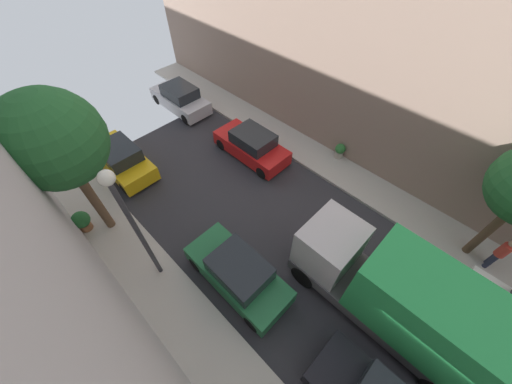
{
  "coord_description": "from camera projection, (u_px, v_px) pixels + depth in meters",
  "views": [
    {
      "loc": [
        -5.42,
        1.92,
        10.64
      ],
      "look_at": [
        0.68,
        7.94,
        0.5
      ],
      "focal_mm": 19.97,
      "sensor_mm": 36.0,
      "label": 1
    }
  ],
  "objects": [
    {
      "name": "ground",
      "position": [
        407.0,
        336.0,
        9.75
      ],
      "size": [
        32.0,
        32.0,
        0.0
      ],
      "primitive_type": "plane",
      "color": "#2D2D33"
    },
    {
      "name": "sidewalk_right",
      "position": [
        462.0,
        244.0,
        11.99
      ],
      "size": [
        2.0,
        44.0,
        0.15
      ],
      "primitive_type": "cube",
      "color": "#B7B2A8",
      "rests_on": "ground"
    },
    {
      "name": "parked_car_left_3",
      "position": [
        238.0,
        273.0,
        10.47
      ],
      "size": [
        1.78,
        4.2,
        1.57
      ],
      "color": "#1E6638",
      "rests_on": "ground"
    },
    {
      "name": "parked_car_left_4",
      "position": [
        121.0,
        159.0,
        14.41
      ],
      "size": [
        1.78,
        4.2,
        1.57
      ],
      "color": "gold",
      "rests_on": "ground"
    },
    {
      "name": "parked_car_right_2",
      "position": [
        252.0,
        145.0,
        15.09
      ],
      "size": [
        1.78,
        4.2,
        1.57
      ],
      "color": "red",
      "rests_on": "ground"
    },
    {
      "name": "parked_car_right_3",
      "position": [
        180.0,
        98.0,
        18.0
      ],
      "size": [
        1.78,
        4.2,
        1.57
      ],
      "color": "silver",
      "rests_on": "ground"
    },
    {
      "name": "delivery_truck",
      "position": [
        399.0,
        297.0,
        8.84
      ],
      "size": [
        2.26,
        6.6,
        3.38
      ],
      "color": "#4C4C51",
      "rests_on": "ground"
    },
    {
      "name": "pedestrian",
      "position": [
        500.0,
        253.0,
        10.6
      ],
      "size": [
        0.4,
        0.36,
        1.72
      ],
      "color": "#2D334C",
      "rests_on": "sidewalk_right"
    },
    {
      "name": "street_tree_0",
      "position": [
        53.0,
        141.0,
        8.94
      ],
      "size": [
        3.26,
        3.26,
        6.37
      ],
      "color": "brown",
      "rests_on": "sidewalk_left"
    },
    {
      "name": "potted_plant_2",
      "position": [
        82.0,
        221.0,
        11.99
      ],
      "size": [
        0.73,
        0.73,
        0.99
      ],
      "color": "brown",
      "rests_on": "sidewalk_left"
    },
    {
      "name": "potted_plant_3",
      "position": [
        340.0,
        150.0,
        15.0
      ],
      "size": [
        0.53,
        0.53,
        0.84
      ],
      "color": "#B2A899",
      "rests_on": "sidewalk_right"
    },
    {
      "name": "lamp_post",
      "position": [
        129.0,
        217.0,
        8.36
      ],
      "size": [
        0.44,
        0.44,
        5.52
      ],
      "color": "#333338",
      "rests_on": "sidewalk_left"
    }
  ]
}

